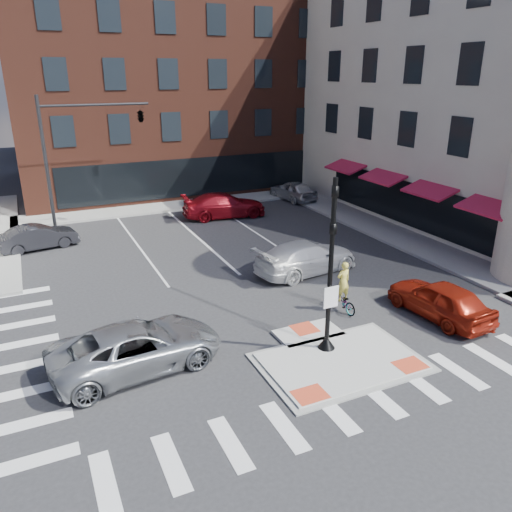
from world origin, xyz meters
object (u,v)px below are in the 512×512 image
bg_car_dark (38,237)px  bg_car_red (224,205)px  cyclist (342,294)px  red_sedan (440,299)px  bg_car_silver (293,190)px  silver_suv (137,347)px  white_pickup (306,257)px

bg_car_dark → bg_car_red: 11.69m
cyclist → red_sedan: bearing=143.1°
bg_car_silver → bg_car_red: bearing=10.9°
silver_suv → bg_car_silver: silver_suv is taller
bg_car_dark → bg_car_red: (11.57, 1.70, 0.13)m
cyclist → bg_car_red: bearing=-96.4°
silver_suv → cyclist: bearing=-92.1°
bg_car_silver → cyclist: 18.66m
red_sedan → bg_car_red: 17.28m
red_sedan → bg_car_silver: (4.09, 19.29, -0.01)m
silver_suv → bg_car_red: size_ratio=1.01×
bg_car_silver → cyclist: size_ratio=2.06×
bg_car_red → cyclist: bearing=-176.8°
red_sedan → white_pickup: 6.72m
cyclist → silver_suv: bearing=1.5°
bg_car_silver → white_pickup: bearing=55.9°
silver_suv → bg_car_red: (9.24, 15.74, 0.03)m
bg_car_silver → bg_car_red: (-6.43, -2.17, 0.06)m
silver_suv → cyclist: cyclist is taller
silver_suv → bg_car_red: bearing=-37.4°
white_pickup → bg_car_dark: (-11.55, 9.13, -0.10)m
red_sedan → bg_car_dark: 20.77m
bg_car_silver → bg_car_red: bg_car_red is taller
bg_car_dark → bg_car_red: bg_car_red is taller
bg_car_red → cyclist: 15.05m
silver_suv → cyclist: size_ratio=2.64×
white_pickup → bg_car_red: bg_car_red is taller
silver_suv → red_sedan: (11.59, -1.37, -0.02)m
bg_car_dark → bg_car_red: size_ratio=0.74×
bg_car_dark → bg_car_silver: (18.00, 3.87, 0.07)m
bg_car_dark → bg_car_silver: bg_car_silver is taller
white_pickup → bg_car_silver: (6.45, 13.00, -0.03)m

